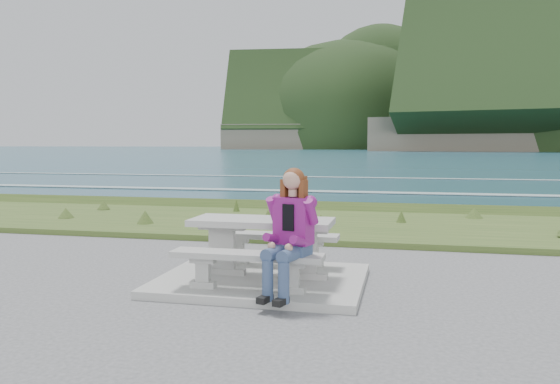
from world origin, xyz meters
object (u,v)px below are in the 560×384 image
at_px(bench_landward, 247,261).
at_px(bench_seaward, 275,240).
at_px(seated_woman, 287,250).
at_px(picnic_table, 262,232).

distance_m(bench_landward, bench_seaward, 1.40).
height_order(bench_landward, seated_woman, seated_woman).
height_order(bench_seaward, seated_woman, seated_woman).
height_order(picnic_table, seated_woman, seated_woman).
xyz_separation_m(bench_landward, seated_woman, (0.51, -0.13, 0.18)).
xyz_separation_m(picnic_table, seated_woman, (0.51, -0.83, -0.05)).
bearing_deg(picnic_table, seated_woman, -58.63).
relative_size(picnic_table, seated_woman, 1.25).
bearing_deg(seated_woman, bench_seaward, 124.35).
bearing_deg(picnic_table, bench_landward, -90.00).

